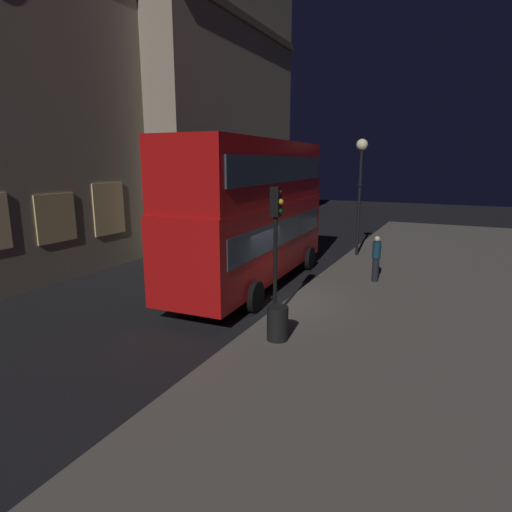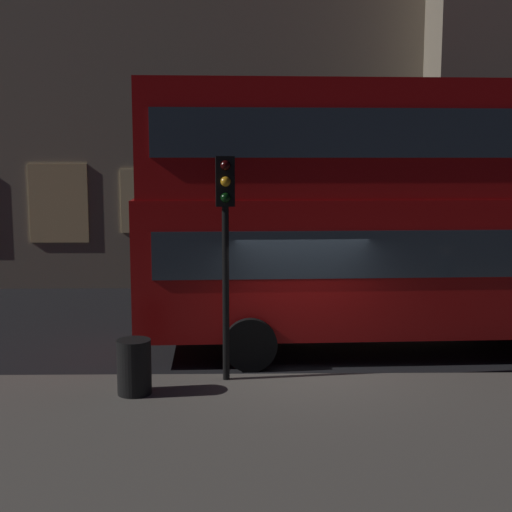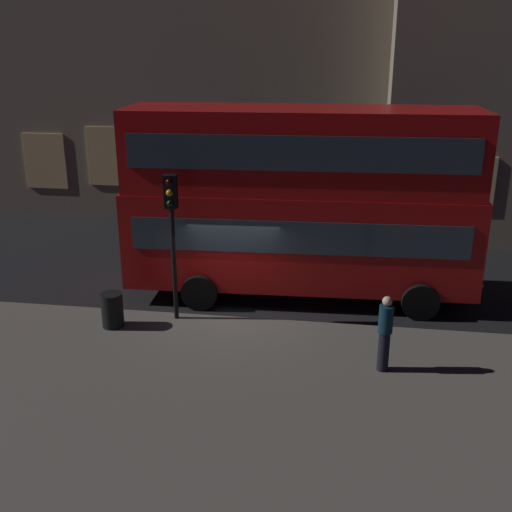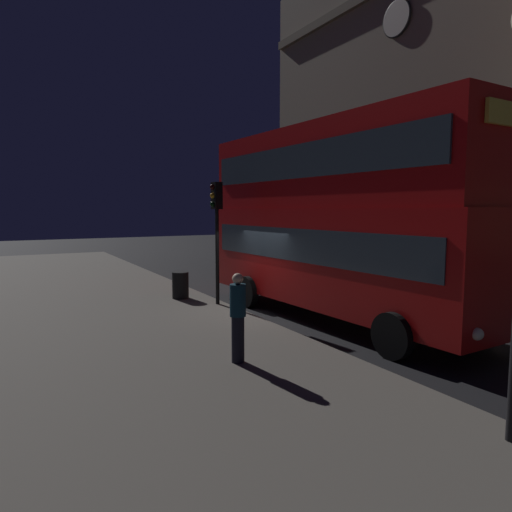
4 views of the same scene
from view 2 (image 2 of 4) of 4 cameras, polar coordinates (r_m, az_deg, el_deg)
name	(u,v)px [view 2 (image 2 of 4)]	position (r m, az deg, el deg)	size (l,w,h in m)	color
ground_plane	(302,372)	(13.18, 3.83, -9.55)	(80.00, 80.00, 0.00)	black
sidewalk_slab	(339,504)	(8.41, 6.92, -19.71)	(44.00, 9.32, 0.12)	#5B564F
building_with_clock	(162,49)	(25.56, -7.77, 16.65)	(17.51, 8.16, 15.72)	gray
double_decker_bus	(379,205)	(14.31, 10.18, 4.15)	(10.06, 3.13, 5.46)	#B20F0F
traffic_light_near_kerb	(225,221)	(11.76, -2.56, 2.94)	(0.34, 0.37, 3.91)	black
litter_bin	(134,367)	(11.66, -10.07, -9.04)	(0.56, 0.56, 0.91)	black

